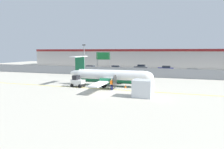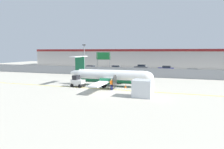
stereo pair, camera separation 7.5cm
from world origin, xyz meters
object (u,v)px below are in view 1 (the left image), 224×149
at_px(baggage_tug, 78,82).
at_px(traffic_cone_near_left, 125,86).
at_px(cargo_container, 143,88).
at_px(apron_light_pole, 84,58).
at_px(parked_car_4, 192,72).
at_px(highway_sign, 103,58).
at_px(commuter_airplane, 112,76).
at_px(traffic_cone_far_right, 144,92).
at_px(parked_car_3, 166,69).
at_px(traffic_cone_near_right, 114,84).
at_px(parked_car_2, 141,67).
at_px(ground_crew_worker, 112,84).
at_px(parked_car_1, 115,68).
at_px(parked_car_0, 91,68).
at_px(traffic_cone_far_left, 97,84).

xyz_separation_m(baggage_tug, traffic_cone_near_left, (7.61, 1.57, -0.54)).
bearing_deg(baggage_tug, cargo_container, -9.91).
xyz_separation_m(baggage_tug, apron_light_pole, (-4.46, 12.00, 3.45)).
relative_size(parked_car_4, highway_sign, 0.79).
relative_size(commuter_airplane, traffic_cone_far_right, 25.00).
distance_m(parked_car_3, highway_sign, 18.85).
height_order(traffic_cone_near_right, parked_car_2, parked_car_2).
bearing_deg(traffic_cone_near_right, ground_crew_worker, -77.75).
bearing_deg(baggage_tug, traffic_cone_near_right, 32.77).
bearing_deg(parked_car_3, baggage_tug, 69.71).
height_order(traffic_cone_near_left, traffic_cone_far_right, same).
distance_m(traffic_cone_near_right, parked_car_2, 29.83).
bearing_deg(ground_crew_worker, baggage_tug, 37.01).
bearing_deg(traffic_cone_far_right, parked_car_1, 113.54).
bearing_deg(traffic_cone_near_right, parked_car_1, 105.75).
relative_size(traffic_cone_far_right, parked_car_3, 0.15).
bearing_deg(traffic_cone_near_right, parked_car_4, 54.80).
bearing_deg(parked_car_0, baggage_tug, -71.96).
xyz_separation_m(traffic_cone_near_right, parked_car_3, (7.21, 26.89, 0.58)).
distance_m(cargo_container, highway_sign, 25.72).
bearing_deg(parked_car_2, parked_car_1, 44.73).
distance_m(ground_crew_worker, parked_car_1, 27.85).
bearing_deg(parked_car_4, parked_car_3, -56.75).
bearing_deg(parked_car_2, apron_light_pole, 65.21).
relative_size(traffic_cone_far_left, parked_car_0, 0.15).
height_order(commuter_airplane, traffic_cone_near_left, commuter_airplane).
distance_m(baggage_tug, parked_car_4, 28.40).
relative_size(cargo_container, traffic_cone_far_right, 4.02).
xyz_separation_m(parked_car_0, parked_car_2, (13.33, 7.76, 0.00)).
distance_m(parked_car_4, apron_light_pole, 25.28).
xyz_separation_m(cargo_container, parked_car_2, (-6.12, 36.12, -0.21)).
bearing_deg(traffic_cone_far_left, apron_light_pole, 125.15).
height_order(parked_car_1, highway_sign, highway_sign).
bearing_deg(baggage_tug, parked_car_3, 76.39).
xyz_separation_m(traffic_cone_far_right, parked_car_3, (1.46, 31.75, 0.58)).
height_order(commuter_airplane, parked_car_4, commuter_airplane).
xyz_separation_m(parked_car_1, parked_car_3, (13.88, 3.24, 0.00)).
relative_size(baggage_tug, parked_car_1, 0.59).
relative_size(traffic_cone_far_right, parked_car_0, 0.15).
bearing_deg(parked_car_2, traffic_cone_near_left, 95.34).
bearing_deg(traffic_cone_far_left, cargo_container, -34.48).
height_order(baggage_tug, traffic_cone_near_right, baggage_tug).
height_order(commuter_airplane, parked_car_0, commuter_airplane).
bearing_deg(commuter_airplane, parked_car_3, 74.13).
relative_size(traffic_cone_near_left, parked_car_4, 0.15).
relative_size(ground_crew_worker, parked_car_4, 0.39).
bearing_deg(ground_crew_worker, parked_car_3, -56.66).
height_order(traffic_cone_far_left, parked_car_3, parked_car_3).
xyz_separation_m(parked_car_1, highway_sign, (-0.79, -8.14, 3.24)).
bearing_deg(highway_sign, traffic_cone_far_right, -57.04).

